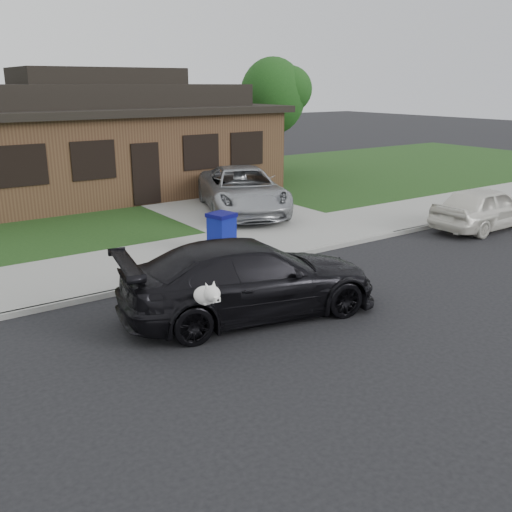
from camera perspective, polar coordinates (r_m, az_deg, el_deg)
ground at (r=9.36m, az=-5.09°, el=-10.05°), size 120.00×120.00×0.00m
sidewalk at (r=13.60m, az=-15.67°, el=-1.60°), size 60.00×3.00×0.12m
curb at (r=12.26m, az=-13.30°, el=-3.45°), size 60.00×0.12×0.12m
lawn at (r=21.11m, az=-23.03°, el=4.18°), size 60.00×13.00×0.13m
driveway at (r=20.44m, az=-4.50°, el=5.12°), size 4.50×13.00×0.14m
sedan at (r=10.70m, az=-0.59°, el=-2.28°), size 5.23×2.92×1.43m
minivan at (r=18.80m, az=-1.36°, el=6.62°), size 4.26×5.77×1.46m
white_compact at (r=18.47m, az=21.92°, el=4.51°), size 3.83×1.57×1.30m
recycling_bin at (r=14.48m, az=-3.45°, el=2.43°), size 0.72×0.72×0.98m
house at (r=23.79m, az=-15.13°, el=11.30°), size 12.60×8.60×4.65m
tree_1 at (r=27.08m, az=2.05°, el=15.83°), size 3.15×3.00×5.25m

